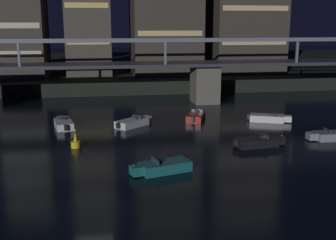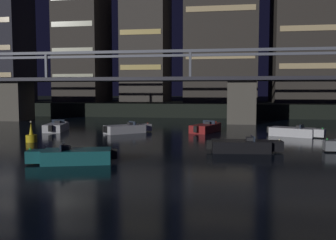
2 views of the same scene
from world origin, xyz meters
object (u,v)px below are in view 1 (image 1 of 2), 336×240
tower_west_tall (20,11)px  speedboat_mid_right (269,118)px  speedboat_far_center (133,123)px  channel_buoy (76,143)px  speedboat_mid_center (63,124)px  speedboat_near_center (258,142)px  river_bridge (95,75)px  speedboat_mid_left (332,136)px  speedboat_far_right (196,116)px  speedboat_far_left (163,167)px

tower_west_tall → speedboat_mid_right: tower_west_tall is taller
speedboat_far_center → channel_buoy: 9.78m
speedboat_mid_center → speedboat_near_center: bearing=-29.5°
speedboat_mid_right → speedboat_far_center: bearing=179.2°
river_bridge → tower_west_tall: size_ratio=4.40×
speedboat_mid_center → channel_buoy: channel_buoy is taller
speedboat_mid_left → speedboat_mid_center: same height
speedboat_far_right → tower_west_tall: bearing=130.7°
tower_west_tall → speedboat_mid_left: tower_west_tall is taller
speedboat_far_center → speedboat_far_right: bearing=15.3°
speedboat_far_center → speedboat_mid_right: bearing=-0.8°
tower_west_tall → speedboat_mid_right: size_ratio=4.59×
speedboat_mid_left → tower_west_tall: bearing=132.2°
speedboat_far_left → channel_buoy: channel_buoy is taller
river_bridge → speedboat_mid_left: river_bridge is taller
speedboat_mid_center → speedboat_far_right: bearing=5.4°
speedboat_mid_left → speedboat_mid_right: bearing=109.6°
speedboat_mid_center → speedboat_far_left: size_ratio=1.01×
tower_west_tall → speedboat_far_right: tower_west_tall is taller
tower_west_tall → channel_buoy: size_ratio=13.18×
speedboat_mid_center → speedboat_far_left: 18.59m
tower_west_tall → channel_buoy: 42.05m
speedboat_near_center → channel_buoy: (-17.14, 2.31, 0.06)m
tower_west_tall → speedboat_far_center: tower_west_tall is taller
speedboat_far_left → speedboat_far_center: 15.69m
speedboat_mid_center → speedboat_far_left: (8.89, -16.32, 0.00)m
river_bridge → speedboat_mid_center: 13.81m
tower_west_tall → speedboat_far_left: tower_west_tall is taller
tower_west_tall → speedboat_near_center: 51.14m
speedboat_mid_center → speedboat_far_center: size_ratio=1.16×
tower_west_tall → river_bridge: bearing=-54.2°
speedboat_near_center → speedboat_far_right: (-3.26, 12.17, 0.00)m
speedboat_far_right → channel_buoy: (-13.88, -9.86, 0.06)m
river_bridge → speedboat_near_center: river_bridge is taller
river_bridge → speedboat_near_center: (15.38, -23.45, -3.93)m
speedboat_mid_center → speedboat_mid_right: (24.01, -0.90, 0.00)m
speedboat_far_left → speedboat_far_right: 19.05m
speedboat_mid_center → channel_buoy: (1.79, -8.39, 0.06)m
river_bridge → speedboat_far_center: size_ratio=22.60×
speedboat_mid_center → speedboat_far_left: bearing=-61.4°
river_bridge → speedboat_mid_left: 32.78m
speedboat_near_center → speedboat_far_right: bearing=105.0°
speedboat_near_center → speedboat_mid_left: 8.26m
channel_buoy → speedboat_far_left: bearing=-48.2°
tower_west_tall → speedboat_mid_center: size_ratio=4.44×
speedboat_near_center → speedboat_mid_center: same height
river_bridge → channel_buoy: river_bridge is taller
speedboat_far_right → channel_buoy: 17.03m
speedboat_mid_left → speedboat_near_center: bearing=-172.9°
channel_buoy → speedboat_far_center: bearing=52.0°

